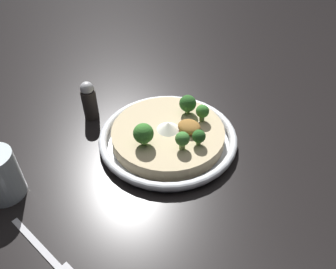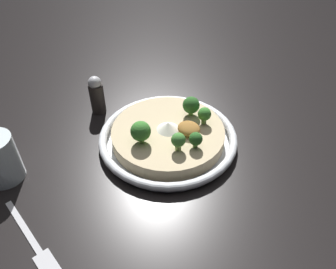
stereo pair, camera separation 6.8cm
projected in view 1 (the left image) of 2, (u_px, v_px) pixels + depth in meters
name	position (u px, v px, depth m)	size (l,w,h in m)	color
ground_plane	(168.00, 142.00, 0.70)	(6.00, 6.00, 0.00)	black
risotto_bowl	(168.00, 136.00, 0.69)	(0.29, 0.29, 0.04)	silver
cheese_sprinkle	(166.00, 126.00, 0.67)	(0.05, 0.05, 0.02)	white
crispy_onion_garnish	(189.00, 127.00, 0.66)	(0.05, 0.04, 0.02)	olive
broccoli_back_left	(182.00, 139.00, 0.62)	(0.03, 0.03, 0.04)	#84A856
broccoli_front_left	(202.00, 112.00, 0.68)	(0.03, 0.03, 0.04)	#668E47
broccoli_left	(200.00, 136.00, 0.63)	(0.03, 0.03, 0.03)	#668E47
broccoli_front	(186.00, 103.00, 0.70)	(0.04, 0.04, 0.04)	#668E47
broccoli_back_right	(143.00, 134.00, 0.62)	(0.04, 0.04, 0.05)	#759E4C
fork_utensil	(53.00, 261.00, 0.49)	(0.18, 0.03, 0.00)	#B7B7BC
pepper_shaker	(89.00, 100.00, 0.73)	(0.03, 0.03, 0.09)	black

